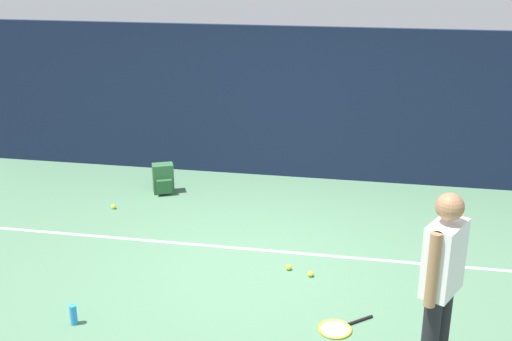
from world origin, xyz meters
The scene contains 10 objects.
ground_plane centered at (0.00, 0.00, 0.00)m, with size 12.00×12.00×0.00m, color #4C7556.
back_fence centered at (0.00, 3.00, 1.17)m, with size 10.00×0.10×2.34m, color #141E38.
court_line centered at (0.00, 0.35, 0.00)m, with size 9.00×0.05×0.00m, color white.
tennis_player centered at (1.90, -1.75, 0.97)m, with size 0.38×0.48×1.70m.
tennis_racket centered at (1.08, -1.15, 0.01)m, with size 0.58×0.53×0.03m.
backpack centered at (-1.67, 1.93, 0.21)m, with size 0.36×0.36×0.44m.
tennis_ball_near_player centered at (0.72, -0.18, 0.03)m, with size 0.07×0.07×0.07m, color #CCE033.
tennis_ball_by_fence centered at (0.46, -0.07, 0.03)m, with size 0.07×0.07×0.07m, color #CCE033.
tennis_ball_mid_court centered at (-2.17, 1.22, 0.03)m, with size 0.07×0.07×0.07m, color #CCE033.
water_bottle centered at (-1.44, -1.52, 0.10)m, with size 0.07×0.07×0.21m, color #268CD8.
Camera 1 is at (1.25, -6.37, 3.48)m, focal length 44.27 mm.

